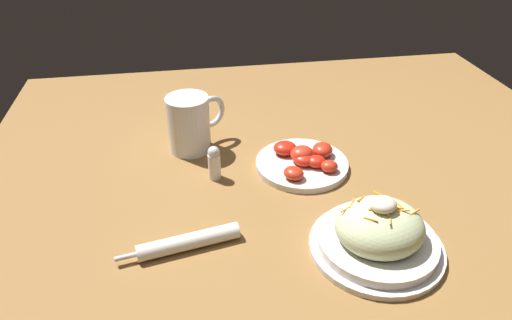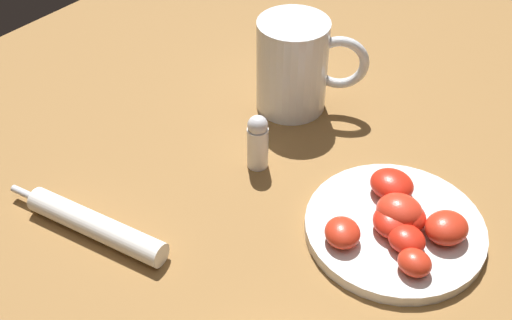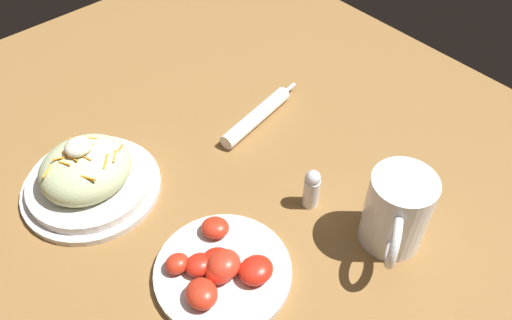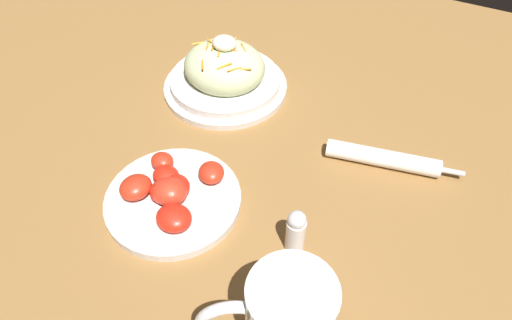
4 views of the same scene
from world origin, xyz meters
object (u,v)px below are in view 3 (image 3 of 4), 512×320
Objects in this scene: salt_shaker at (312,188)px; salad_plate at (88,176)px; napkin_roll at (257,117)px; beer_mug at (396,215)px; tomato_plate at (221,269)px.

salad_plate is at bearing 133.86° from salt_shaker.
salad_plate reaches higher than napkin_roll.
beer_mug reaches higher than tomato_plate.
beer_mug reaches higher than salad_plate.
salad_plate is 0.37m from salt_shaker.
beer_mug is at bearing -93.89° from napkin_roll.
beer_mug is 0.14m from salt_shaker.
napkin_roll is 1.06× the size of tomato_plate.
beer_mug reaches higher than salt_shaker.
beer_mug is at bearing -27.00° from tomato_plate.
tomato_plate is at bearing -77.64° from salad_plate.
salt_shaker is (-0.04, 0.13, -0.02)m from beer_mug.
salt_shaker reaches higher than napkin_roll.
salad_plate is 0.33m from napkin_roll.
salad_plate reaches higher than tomato_plate.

